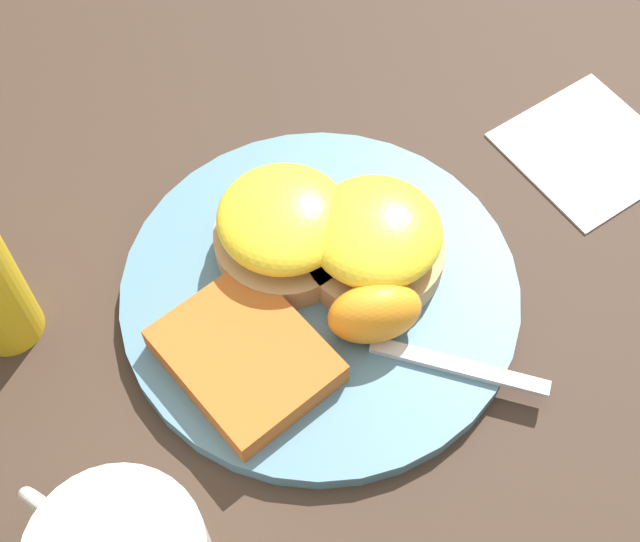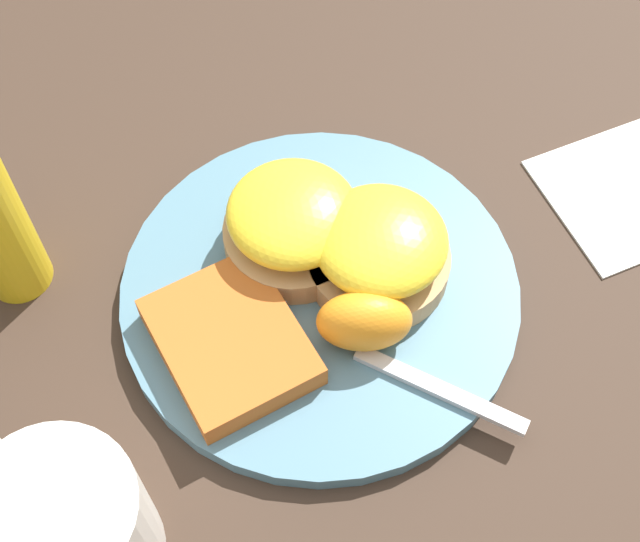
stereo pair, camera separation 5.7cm
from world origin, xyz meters
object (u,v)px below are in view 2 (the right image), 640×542
hashbrown_patty (230,342)px  orange_wedge (364,321)px  fork (348,343)px  cup (67,530)px  sandwich_benedict_right (293,223)px  sandwich_benedict_left (380,250)px

hashbrown_patty → orange_wedge: orange_wedge is taller
hashbrown_patty → fork: bearing=-132.2°
cup → sandwich_benedict_right: bearing=-74.7°
sandwich_benedict_right → fork: bearing=160.4°
orange_wedge → cup: 0.21m
sandwich_benedict_left → orange_wedge: (-0.03, 0.04, -0.00)m
sandwich_benedict_left → fork: size_ratio=0.45×
fork → orange_wedge: bearing=-106.8°
sandwich_benedict_left → sandwich_benedict_right: bearing=24.7°
sandwich_benedict_left → sandwich_benedict_right: same height
hashbrown_patty → orange_wedge: 0.08m
fork → cup: size_ratio=1.74×
orange_wedge → fork: (0.00, 0.01, -0.02)m
hashbrown_patty → sandwich_benedict_right: bearing=-70.6°
sandwich_benedict_left → sandwich_benedict_right: (0.05, 0.03, 0.00)m
sandwich_benedict_right → sandwich_benedict_left: bearing=-155.3°
sandwich_benedict_left → sandwich_benedict_right: 0.06m
orange_wedge → fork: size_ratio=0.29×
sandwich_benedict_right → fork: size_ratio=0.45×
sandwich_benedict_right → orange_wedge: sandwich_benedict_right is taller
sandwich_benedict_right → orange_wedge: (-0.08, 0.02, -0.00)m
sandwich_benedict_right → hashbrown_patty: sandwich_benedict_right is taller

